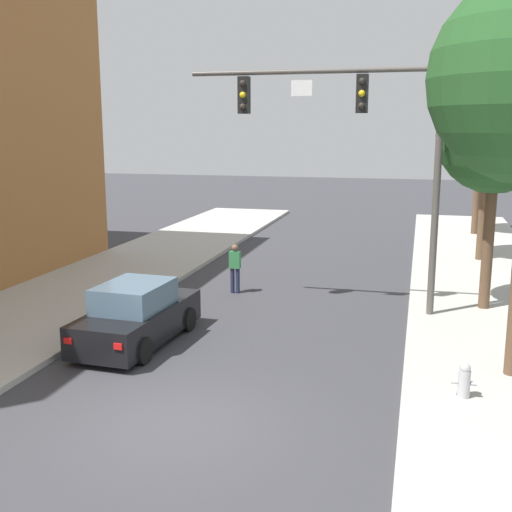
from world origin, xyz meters
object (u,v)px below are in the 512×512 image
object	(u,v)px
traffic_signal_mast	(364,129)
street_tree_third	(489,125)
car_lead_black	(137,316)
street_tree_second	(496,136)
fire_hydrant	(464,380)
street_tree_farthest	(482,110)
pedestrian_crossing_road	(235,266)

from	to	relation	value
traffic_signal_mast	street_tree_third	xyz separation A→B (m)	(4.07, 8.51, 0.12)
traffic_signal_mast	car_lead_black	world-z (taller)	traffic_signal_mast
street_tree_second	street_tree_third	size ratio (longest dim) A/B	0.93
car_lead_black	fire_hydrant	bearing A→B (deg)	-12.63
car_lead_black	street_tree_farthest	xyz separation A→B (m)	(9.52, 19.26, 5.54)
fire_hydrant	street_tree_second	size ratio (longest dim) A/B	0.11
car_lead_black	street_tree_farthest	size ratio (longest dim) A/B	0.54
street_tree_farthest	street_tree_third	bearing A→B (deg)	-92.29
car_lead_black	street_tree_farthest	distance (m)	22.19
car_lead_black	street_tree_second	xyz separation A→B (m)	(8.78, 5.13, 4.44)
traffic_signal_mast	car_lead_black	xyz separation A→B (m)	(-5.18, -4.06, -4.65)
car_lead_black	fire_hydrant	xyz separation A→B (m)	(7.82, -1.75, -0.22)
fire_hydrant	street_tree_farthest	world-z (taller)	street_tree_farthest
street_tree_second	street_tree_farthest	size ratio (longest dim) A/B	0.83
traffic_signal_mast	fire_hydrant	size ratio (longest dim) A/B	10.42
car_lead_black	traffic_signal_mast	bearing A→B (deg)	38.11
traffic_signal_mast	street_tree_third	distance (m)	9.44
traffic_signal_mast	pedestrian_crossing_road	xyz separation A→B (m)	(-4.19, 1.41, -4.46)
fire_hydrant	street_tree_farthest	size ratio (longest dim) A/B	0.09
car_lead_black	pedestrian_crossing_road	xyz separation A→B (m)	(0.98, 5.47, 0.19)
street_tree_second	street_tree_farthest	distance (m)	14.20
car_lead_black	street_tree_third	distance (m)	16.32
street_tree_third	pedestrian_crossing_road	bearing A→B (deg)	-139.35
street_tree_third	street_tree_farthest	distance (m)	6.74
traffic_signal_mast	street_tree_second	world-z (taller)	traffic_signal_mast
street_tree_farthest	pedestrian_crossing_road	bearing A→B (deg)	-121.75
car_lead_black	street_tree_farthest	bearing A→B (deg)	63.71
traffic_signal_mast	street_tree_farthest	world-z (taller)	street_tree_farthest
pedestrian_crossing_road	street_tree_second	size ratio (longest dim) A/B	0.25
street_tree_third	car_lead_black	bearing A→B (deg)	-126.35
car_lead_black	street_tree_second	bearing A→B (deg)	30.29
fire_hydrant	street_tree_second	distance (m)	8.36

